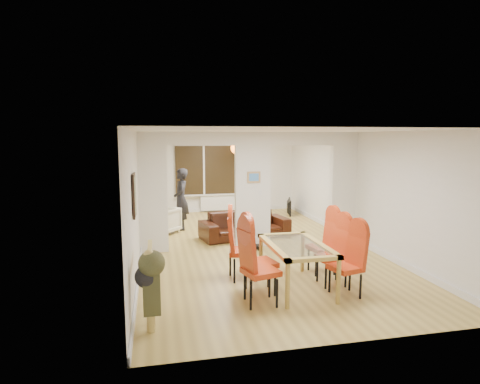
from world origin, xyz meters
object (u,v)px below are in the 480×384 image
object	(u,v)px
dining_chair_la	(261,265)
person	(181,199)
dining_chair_rb	(332,253)
dining_chair_rc	(322,244)
dining_chair_lb	(260,258)
sofa	(245,225)
coffee_table	(237,217)
bowl	(239,212)
bottle	(241,208)
dining_table	(296,266)
armchair	(162,221)
television	(287,207)
dining_chair_lc	(243,246)
dining_chair_ra	(346,262)

from	to	relation	value
dining_chair_la	person	distance (m)	5.24
dining_chair_rb	dining_chair_rc	world-z (taller)	dining_chair_rc
dining_chair_lb	sofa	bearing A→B (deg)	68.81
coffee_table	bowl	world-z (taller)	bowl
person	dining_chair_rc	bearing A→B (deg)	28.59
sofa	bottle	xyz separation A→B (m)	(0.33, 1.95, 0.05)
sofa	person	size ratio (longest dim) A/B	1.32
dining_table	bowl	xyz separation A→B (m)	(0.17, 5.43, -0.11)
dining_chair_lb	person	size ratio (longest dim) A/B	0.70
person	bottle	distance (m)	2.03
armchair	coffee_table	distance (m)	2.47
bottle	dining_table	bearing A→B (deg)	-92.65
armchair	television	bearing A→B (deg)	65.75
dining_chair_lc	coffee_table	xyz separation A→B (m)	(0.87, 4.82, -0.47)
dining_chair_lc	dining_chair_rc	world-z (taller)	dining_chair_lc
dining_chair_ra	dining_chair_lc	bearing A→B (deg)	128.19
dining_chair_rb	television	size ratio (longest dim) A/B	1.25
dining_chair_la	bowl	xyz separation A→B (m)	(0.91, 5.93, -0.33)
armchair	television	world-z (taller)	armchair
coffee_table	bowl	xyz separation A→B (m)	(0.07, 0.01, 0.14)
television	bowl	world-z (taller)	television
dining_chair_lb	armchair	xyz separation A→B (m)	(-1.46, 4.39, -0.24)
dining_chair_la	dining_chair_ra	bearing A→B (deg)	-13.99
dining_table	armchair	size ratio (longest dim) A/B	2.16
dining_chair_la	dining_chair_lc	world-z (taller)	dining_chair_la
dining_chair_lb	dining_chair_la	bearing A→B (deg)	-116.34
dining_chair_rc	bowl	distance (m)	4.86
dining_chair_rc	dining_chair_rb	bearing A→B (deg)	-107.09
dining_chair_lb	dining_chair_ra	distance (m)	1.34
dining_table	dining_chair_rb	xyz separation A→B (m)	(0.64, 0.02, 0.17)
dining_chair_lc	dining_chair_ra	bearing A→B (deg)	-24.94
dining_chair_rc	armchair	size ratio (longest dim) A/B	1.48
television	bottle	size ratio (longest dim) A/B	3.08
television	dining_chair_la	bearing A→B (deg)	174.84
dining_chair_la	dining_chair_rc	xyz separation A→B (m)	(1.46, 1.11, -0.05)
dining_table	dining_chair_ra	bearing A→B (deg)	-36.47
sofa	armchair	world-z (taller)	armchair
dining_table	person	bearing A→B (deg)	108.62
dining_table	dining_chair_la	bearing A→B (deg)	-146.07
dining_chair_lb	bottle	xyz separation A→B (m)	(0.88, 5.51, -0.20)
sofa	coffee_table	size ratio (longest dim) A/B	2.16
dining_chair_ra	bottle	world-z (taller)	dining_chair_ra
person	bottle	bearing A→B (deg)	111.90
dining_chair_ra	armchair	size ratio (longest dim) A/B	1.46
sofa	bowl	world-z (taller)	sofa
dining_chair_rb	television	bearing A→B (deg)	67.49
dining_chair_rb	dining_table	bearing A→B (deg)	171.13
dining_chair_rb	dining_chair_rc	xyz separation A→B (m)	(0.08, 0.59, 0.00)
dining_chair_lb	bottle	distance (m)	5.59
dining_chair_rc	television	xyz separation A→B (m)	(1.19, 5.50, -0.30)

